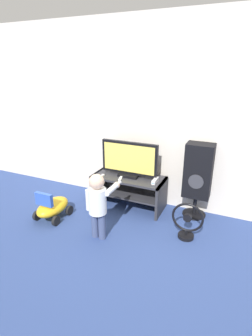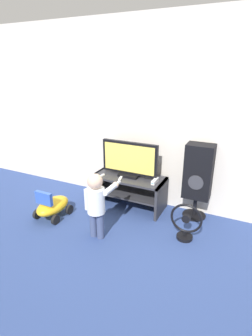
{
  "view_description": "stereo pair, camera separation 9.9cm",
  "coord_description": "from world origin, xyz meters",
  "px_view_note": "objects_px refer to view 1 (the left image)",
  "views": [
    {
      "loc": [
        1.39,
        -2.94,
        1.93
      ],
      "look_at": [
        0.0,
        0.14,
        0.64
      ],
      "focal_mm": 28.0,
      "sensor_mm": 36.0,
      "label": 1
    },
    {
      "loc": [
        1.48,
        -2.9,
        1.93
      ],
      "look_at": [
        0.0,
        0.14,
        0.64
      ],
      "focal_mm": 28.0,
      "sensor_mm": 36.0,
      "label": 2
    }
  ],
  "objects_px": {
    "speaker_tower": "(198,173)",
    "child": "(98,201)",
    "television": "(129,160)",
    "remote_secondary": "(120,179)",
    "game_console": "(155,181)",
    "remote_primary": "(101,176)",
    "floor_fan": "(187,222)",
    "ride_on_toy": "(52,207)"
  },
  "relations": [
    {
      "from": "floor_fan",
      "to": "remote_secondary",
      "type": "bearing_deg",
      "value": 163.94
    },
    {
      "from": "child",
      "to": "ride_on_toy",
      "type": "bearing_deg",
      "value": 171.47
    },
    {
      "from": "speaker_tower",
      "to": "floor_fan",
      "type": "bearing_deg",
      "value": -88.91
    },
    {
      "from": "game_console",
      "to": "child",
      "type": "height_order",
      "value": "child"
    },
    {
      "from": "television",
      "to": "speaker_tower",
      "type": "distance_m",
      "value": 0.95
    },
    {
      "from": "floor_fan",
      "to": "child",
      "type": "bearing_deg",
      "value": -156.63
    },
    {
      "from": "remote_secondary",
      "to": "child",
      "type": "xyz_separation_m",
      "value": [
        0.05,
        -0.71,
        0.0
      ]
    },
    {
      "from": "game_console",
      "to": "floor_fan",
      "type": "bearing_deg",
      "value": -35.89
    },
    {
      "from": "floor_fan",
      "to": "ride_on_toy",
      "type": "relative_size",
      "value": 0.87
    },
    {
      "from": "remote_primary",
      "to": "speaker_tower",
      "type": "bearing_deg",
      "value": 13.85
    },
    {
      "from": "television",
      "to": "remote_secondary",
      "type": "distance_m",
      "value": 0.29
    },
    {
      "from": "speaker_tower",
      "to": "ride_on_toy",
      "type": "bearing_deg",
      "value": -153.56
    },
    {
      "from": "television",
      "to": "child",
      "type": "relative_size",
      "value": 1.0
    },
    {
      "from": "remote_secondary",
      "to": "ride_on_toy",
      "type": "distance_m",
      "value": 1.01
    },
    {
      "from": "remote_primary",
      "to": "child",
      "type": "xyz_separation_m",
      "value": [
        0.34,
        -0.67,
        0.0
      ]
    },
    {
      "from": "television",
      "to": "ride_on_toy",
      "type": "bearing_deg",
      "value": -137.31
    },
    {
      "from": "television",
      "to": "game_console",
      "type": "distance_m",
      "value": 0.47
    },
    {
      "from": "game_console",
      "to": "child",
      "type": "distance_m",
      "value": 0.91
    },
    {
      "from": "child",
      "to": "floor_fan",
      "type": "xyz_separation_m",
      "value": [
        0.97,
        0.42,
        -0.28
      ]
    },
    {
      "from": "child",
      "to": "floor_fan",
      "type": "relative_size",
      "value": 1.77
    },
    {
      "from": "remote_primary",
      "to": "floor_fan",
      "type": "xyz_separation_m",
      "value": [
        1.3,
        -0.26,
        -0.28
      ]
    },
    {
      "from": "floor_fan",
      "to": "television",
      "type": "bearing_deg",
      "value": 154.55
    },
    {
      "from": "game_console",
      "to": "television",
      "type": "bearing_deg",
      "value": 171.45
    },
    {
      "from": "game_console",
      "to": "remote_secondary",
      "type": "relative_size",
      "value": 1.42
    },
    {
      "from": "ride_on_toy",
      "to": "game_console",
      "type": "bearing_deg",
      "value": 29.36
    },
    {
      "from": "television",
      "to": "floor_fan",
      "type": "relative_size",
      "value": 1.78
    },
    {
      "from": "television",
      "to": "floor_fan",
      "type": "xyz_separation_m",
      "value": [
        0.95,
        -0.45,
        -0.51
      ]
    },
    {
      "from": "game_console",
      "to": "speaker_tower",
      "type": "distance_m",
      "value": 0.58
    },
    {
      "from": "speaker_tower",
      "to": "remote_secondary",
      "type": "bearing_deg",
      "value": -164.33
    },
    {
      "from": "game_console",
      "to": "floor_fan",
      "type": "relative_size",
      "value": 0.41
    },
    {
      "from": "remote_primary",
      "to": "speaker_tower",
      "type": "distance_m",
      "value": 1.34
    },
    {
      "from": "remote_secondary",
      "to": "ride_on_toy",
      "type": "bearing_deg",
      "value": -141.77
    },
    {
      "from": "child",
      "to": "floor_fan",
      "type": "distance_m",
      "value": 1.09
    },
    {
      "from": "television",
      "to": "speaker_tower",
      "type": "height_order",
      "value": "speaker_tower"
    },
    {
      "from": "game_console",
      "to": "remote_secondary",
      "type": "distance_m",
      "value": 0.49
    },
    {
      "from": "speaker_tower",
      "to": "child",
      "type": "bearing_deg",
      "value": -133.93
    },
    {
      "from": "remote_secondary",
      "to": "floor_fan",
      "type": "bearing_deg",
      "value": -16.06
    },
    {
      "from": "ride_on_toy",
      "to": "remote_primary",
      "type": "bearing_deg",
      "value": 50.08
    },
    {
      "from": "remote_primary",
      "to": "floor_fan",
      "type": "height_order",
      "value": "remote_primary"
    },
    {
      "from": "game_console",
      "to": "child",
      "type": "bearing_deg",
      "value": -117.78
    },
    {
      "from": "remote_primary",
      "to": "child",
      "type": "bearing_deg",
      "value": -63.56
    },
    {
      "from": "television",
      "to": "game_console",
      "type": "bearing_deg",
      "value": -8.55
    }
  ]
}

